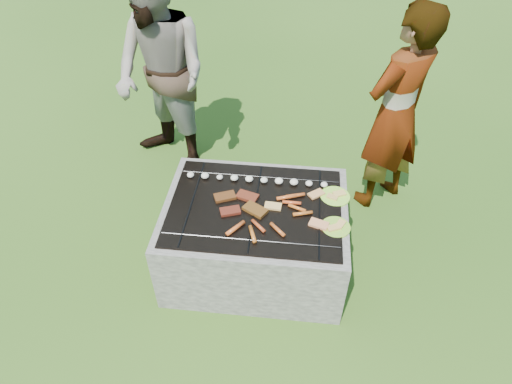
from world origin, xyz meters
TOP-DOWN VIEW (x-y plane):
  - lawn at (0.00, 0.00)m, footprint 60.00×60.00m
  - fire_pit at (0.00, 0.00)m, footprint 1.30×1.00m
  - mushrooms at (-0.02, 0.26)m, footprint 1.05×0.06m
  - pork_slabs at (-0.10, 0.00)m, footprint 0.41×0.28m
  - sausages at (0.15, -0.09)m, footprint 0.57×0.51m
  - bread_on_grate at (0.34, -0.00)m, footprint 0.45×0.42m
  - plate_far at (0.56, 0.17)m, footprint 0.23×0.23m
  - plate_near at (0.56, -0.14)m, footprint 0.25×0.25m
  - cook at (1.01, 0.88)m, footprint 0.77×0.74m
  - bystander at (-0.94, 1.16)m, footprint 1.18×1.14m

SIDE VIEW (x-z plane):
  - lawn at x=0.00m, z-range 0.00..0.00m
  - fire_pit at x=0.00m, z-range -0.03..0.59m
  - plate_near at x=0.56m, z-range 0.60..0.62m
  - plate_far at x=0.56m, z-range 0.59..0.62m
  - bread_on_grate at x=0.34m, z-range 0.61..0.63m
  - pork_slabs at x=-0.10m, z-range 0.61..0.64m
  - sausages at x=0.15m, z-range 0.61..0.64m
  - mushrooms at x=-0.02m, z-range 0.61..0.65m
  - cook at x=1.01m, z-range 0.00..1.77m
  - bystander at x=-0.94m, z-range 0.00..1.91m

